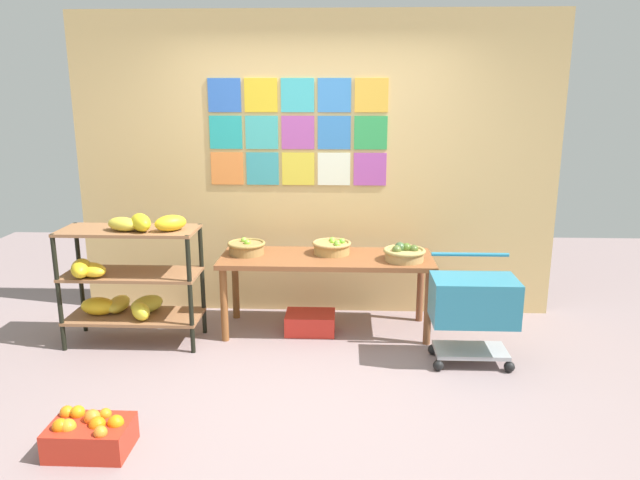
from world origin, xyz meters
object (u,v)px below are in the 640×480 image
object	(u,v)px
banana_shelf_unit	(127,275)
fruit_basket_right	(247,247)
display_table	(326,265)
fruit_basket_centre	(332,247)
fruit_basket_back_left	(404,253)
produce_crate_under_table	(310,323)
shopping_cart	(473,304)
orange_crate_foreground	(89,434)

from	to	relation	value
banana_shelf_unit	fruit_basket_right	bearing A→B (deg)	22.13
display_table	fruit_basket_centre	xyz separation A→B (m)	(0.04, 0.09, 0.13)
display_table	fruit_basket_centre	size ratio (longest dim) A/B	5.37
fruit_basket_back_left	produce_crate_under_table	world-z (taller)	fruit_basket_back_left
banana_shelf_unit	shopping_cart	xyz separation A→B (m)	(2.69, -0.27, -0.10)
orange_crate_foreground	produce_crate_under_table	bearing A→B (deg)	57.24
fruit_basket_centre	shopping_cart	bearing A→B (deg)	-32.62
produce_crate_under_table	fruit_basket_right	bearing A→B (deg)	170.26
fruit_basket_right	shopping_cart	xyz separation A→B (m)	(1.79, -0.64, -0.25)
produce_crate_under_table	fruit_basket_back_left	bearing A→B (deg)	-3.37
banana_shelf_unit	display_table	distance (m)	1.62
produce_crate_under_table	display_table	bearing A→B (deg)	19.26
fruit_basket_back_left	produce_crate_under_table	size ratio (longest dim) A/B	0.82
fruit_basket_centre	display_table	bearing A→B (deg)	-116.24
fruit_basket_right	produce_crate_under_table	xyz separation A→B (m)	(0.54, -0.09, -0.63)
fruit_basket_right	produce_crate_under_table	bearing A→B (deg)	-9.74
shopping_cart	produce_crate_under_table	bearing A→B (deg)	142.07
banana_shelf_unit	shopping_cart	bearing A→B (deg)	-5.70
display_table	produce_crate_under_table	bearing A→B (deg)	-160.74
fruit_basket_right	banana_shelf_unit	bearing A→B (deg)	-157.87
banana_shelf_unit	produce_crate_under_table	xyz separation A→B (m)	(1.45, 0.28, -0.49)
fruit_basket_back_left	fruit_basket_right	bearing A→B (deg)	173.97
display_table	fruit_basket_centre	bearing A→B (deg)	63.76
display_table	shopping_cart	distance (m)	1.26
orange_crate_foreground	banana_shelf_unit	bearing A→B (deg)	101.16
orange_crate_foreground	shopping_cart	distance (m)	2.72
fruit_basket_back_left	produce_crate_under_table	distance (m)	1.00
fruit_basket_back_left	banana_shelf_unit	bearing A→B (deg)	-174.08
display_table	fruit_basket_right	bearing A→B (deg)	176.10
fruit_basket_right	display_table	bearing A→B (deg)	-3.90
shopping_cart	fruit_basket_centre	bearing A→B (deg)	133.11
fruit_basket_back_left	orange_crate_foreground	size ratio (longest dim) A/B	0.76
banana_shelf_unit	produce_crate_under_table	world-z (taller)	banana_shelf_unit
fruit_basket_centre	orange_crate_foreground	size ratio (longest dim) A/B	0.73
display_table	fruit_basket_right	distance (m)	0.69
fruit_basket_centre	orange_crate_foreground	xyz separation A→B (m)	(-1.33, -1.93, -0.61)
fruit_basket_back_left	fruit_basket_right	size ratio (longest dim) A/B	1.07
fruit_basket_right	shopping_cart	bearing A→B (deg)	-19.65
fruit_basket_centre	shopping_cart	world-z (taller)	shopping_cart
fruit_basket_centre	produce_crate_under_table	world-z (taller)	fruit_basket_centre
banana_shelf_unit	fruit_basket_back_left	distance (m)	2.24
banana_shelf_unit	orange_crate_foreground	distance (m)	1.61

